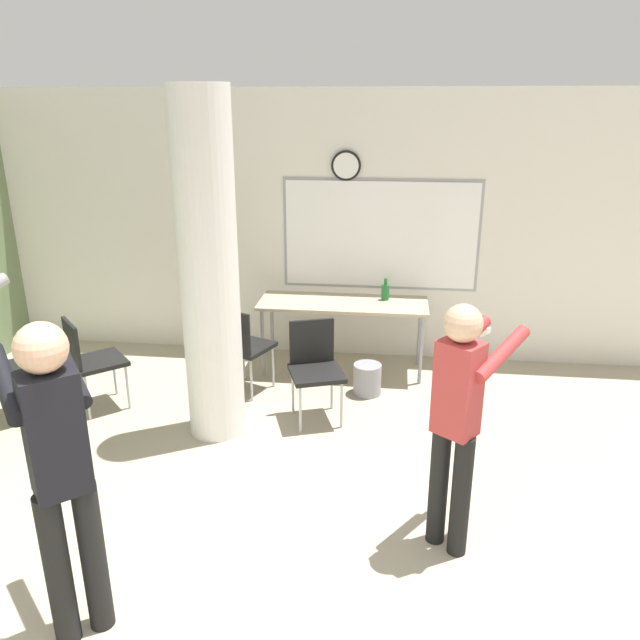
# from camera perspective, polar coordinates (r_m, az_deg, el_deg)

# --- Properties ---
(wall_back) EXTENTS (8.00, 0.15, 2.80)m
(wall_back) POSITION_cam_1_polar(r_m,az_deg,el_deg) (6.67, 0.13, 8.46)
(wall_back) COLOR silver
(wall_back) RESTS_ON ground_plane
(support_pillar) EXTENTS (0.47, 0.47, 2.80)m
(support_pillar) POSITION_cam_1_polar(r_m,az_deg,el_deg) (5.00, -10.13, 4.35)
(support_pillar) COLOR white
(support_pillar) RESTS_ON ground_plane
(folding_table) EXTENTS (1.70, 0.61, 0.75)m
(folding_table) POSITION_cam_1_polar(r_m,az_deg,el_deg) (6.33, 2.13, 1.20)
(folding_table) COLOR tan
(folding_table) RESTS_ON ground_plane
(bottle_on_table) EXTENTS (0.08, 0.08, 0.23)m
(bottle_on_table) POSITION_cam_1_polar(r_m,az_deg,el_deg) (6.38, 6.00, 2.60)
(bottle_on_table) COLOR #1E6B2D
(bottle_on_table) RESTS_ON folding_table
(waste_bin) EXTENTS (0.27, 0.27, 0.30)m
(waste_bin) POSITION_cam_1_polar(r_m,az_deg,el_deg) (6.02, 4.34, -5.41)
(waste_bin) COLOR gray
(waste_bin) RESTS_ON ground_plane
(chair_near_pillar) EXTENTS (0.62, 0.62, 0.87)m
(chair_near_pillar) POSITION_cam_1_polar(r_m,az_deg,el_deg) (5.94, -20.33, -3.21)
(chair_near_pillar) COLOR black
(chair_near_pillar) RESTS_ON ground_plane
(chair_table_left) EXTENTS (0.58, 0.58, 0.87)m
(chair_table_left) POSITION_cam_1_polar(r_m,az_deg,el_deg) (5.93, -7.20, -2.12)
(chair_table_left) COLOR black
(chair_table_left) RESTS_ON ground_plane
(chair_table_front) EXTENTS (0.56, 0.56, 0.87)m
(chair_table_front) POSITION_cam_1_polar(r_m,az_deg,el_deg) (5.44, -0.47, -4.01)
(chair_table_front) COLOR black
(chair_table_front) RESTS_ON ground_plane
(person_playing_front) EXTENTS (0.66, 0.68, 1.76)m
(person_playing_front) POSITION_cam_1_polar(r_m,az_deg,el_deg) (3.34, -22.81, -11.83)
(person_playing_front) COLOR black
(person_playing_front) RESTS_ON ground_plane
(person_playing_side) EXTENTS (0.59, 0.66, 1.62)m
(person_playing_side) POSITION_cam_1_polar(r_m,az_deg,el_deg) (3.80, 12.54, -8.09)
(person_playing_side) COLOR black
(person_playing_side) RESTS_ON ground_plane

